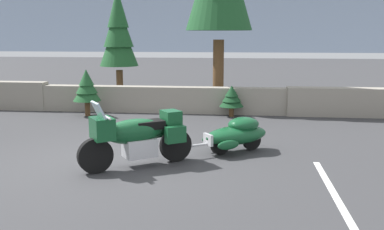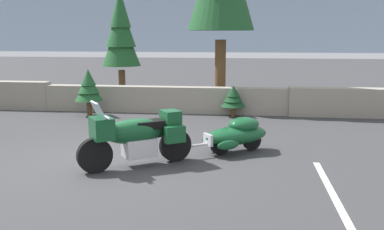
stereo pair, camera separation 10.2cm
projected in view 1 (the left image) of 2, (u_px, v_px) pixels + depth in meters
The scene contains 9 objects.
ground_plane at pixel (113, 160), 9.00m from camera, with size 80.00×80.00×0.00m, color #38383A.
stone_guard_wall at pixel (170, 99), 14.38m from camera, with size 24.00×0.55×0.96m.
distant_ridgeline at pixel (233, 10), 101.00m from camera, with size 240.00×80.00×16.00m, color #8C9EB7.
touring_motorcycle at pixel (137, 136), 8.43m from camera, with size 1.98×1.53×1.33m.
car_shaped_trailer at pixel (237, 134), 9.54m from camera, with size 2.01×1.56×0.76m.
pine_tree_secondary at pixel (118, 31), 16.17m from camera, with size 1.43×1.43×4.23m.
pine_sapling_near at pixel (87, 87), 13.74m from camera, with size 0.86×0.86×1.47m.
pine_sapling_farther at pixel (232, 97), 13.67m from camera, with size 0.76×0.76×0.97m.
parking_stripe_marker at pixel (334, 194), 7.07m from camera, with size 0.12×3.60×0.01m, color silver.
Camera 1 is at (2.60, -8.44, 2.53)m, focal length 41.16 mm.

